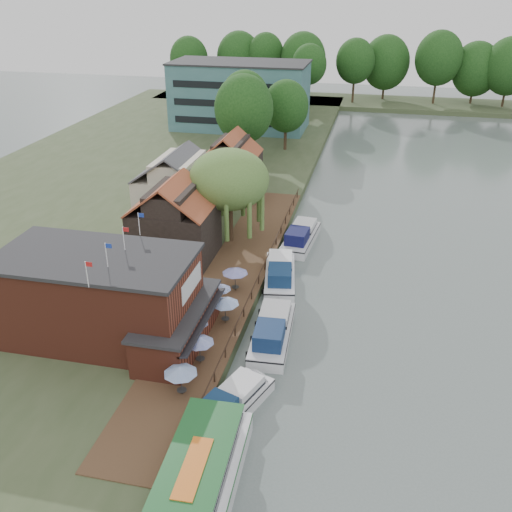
# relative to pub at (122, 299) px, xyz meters

# --- Properties ---
(ground) EXTENTS (260.00, 260.00, 0.00)m
(ground) POSITION_rel_pub_xyz_m (14.00, 1.00, -4.65)
(ground) COLOR #56635F
(ground) RESTS_ON ground
(land_bank) EXTENTS (50.00, 140.00, 1.00)m
(land_bank) POSITION_rel_pub_xyz_m (-16.00, 36.00, -4.15)
(land_bank) COLOR #384728
(land_bank) RESTS_ON ground
(quay_deck) EXTENTS (6.00, 50.00, 0.10)m
(quay_deck) POSITION_rel_pub_xyz_m (6.00, 11.00, -3.60)
(quay_deck) COLOR #47301E
(quay_deck) RESTS_ON land_bank
(quay_rail) EXTENTS (0.20, 49.00, 1.00)m
(quay_rail) POSITION_rel_pub_xyz_m (8.70, 11.50, -3.15)
(quay_rail) COLOR black
(quay_rail) RESTS_ON land_bank
(pub) EXTENTS (20.00, 11.00, 7.30)m
(pub) POSITION_rel_pub_xyz_m (0.00, 0.00, 0.00)
(pub) COLOR maroon
(pub) RESTS_ON land_bank
(hotel_block) EXTENTS (25.40, 12.40, 12.30)m
(hotel_block) POSITION_rel_pub_xyz_m (-8.00, 71.00, 2.50)
(hotel_block) COLOR #38666B
(hotel_block) RESTS_ON land_bank
(cottage_a) EXTENTS (8.60, 7.60, 8.50)m
(cottage_a) POSITION_rel_pub_xyz_m (-1.00, 15.00, 0.60)
(cottage_a) COLOR black
(cottage_a) RESTS_ON land_bank
(cottage_b) EXTENTS (9.60, 8.60, 8.50)m
(cottage_b) POSITION_rel_pub_xyz_m (-4.00, 25.00, 0.60)
(cottage_b) COLOR beige
(cottage_b) RESTS_ON land_bank
(cottage_c) EXTENTS (7.60, 7.60, 8.50)m
(cottage_c) POSITION_rel_pub_xyz_m (0.00, 34.00, 0.60)
(cottage_c) COLOR black
(cottage_c) RESTS_ON land_bank
(willow) EXTENTS (8.60, 8.60, 10.43)m
(willow) POSITION_rel_pub_xyz_m (3.50, 20.00, 1.56)
(willow) COLOR #476B2D
(willow) RESTS_ON land_bank
(umbrella_0) EXTENTS (2.41, 2.41, 2.38)m
(umbrella_0) POSITION_rel_pub_xyz_m (6.85, -5.82, -2.36)
(umbrella_0) COLOR navy
(umbrella_0) RESTS_ON quay_deck
(umbrella_1) EXTENTS (2.27, 2.27, 2.38)m
(umbrella_1) POSITION_rel_pub_xyz_m (7.01, -2.05, -2.36)
(umbrella_1) COLOR navy
(umbrella_1) RESTS_ON quay_deck
(umbrella_2) EXTENTS (2.00, 2.00, 2.38)m
(umbrella_2) POSITION_rel_pub_xyz_m (5.95, 0.37, -2.36)
(umbrella_2) COLOR navy
(umbrella_2) RESTS_ON quay_deck
(umbrella_3) EXTENTS (2.40, 2.40, 2.38)m
(umbrella_3) POSITION_rel_pub_xyz_m (7.39, 3.78, -2.36)
(umbrella_3) COLOR navy
(umbrella_3) RESTS_ON quay_deck
(umbrella_4) EXTENTS (1.97, 1.97, 2.38)m
(umbrella_4) POSITION_rel_pub_xyz_m (6.32, 6.06, -2.36)
(umbrella_4) COLOR navy
(umbrella_4) RESTS_ON quay_deck
(umbrella_5) EXTENTS (2.42, 2.42, 2.38)m
(umbrella_5) POSITION_rel_pub_xyz_m (6.85, 9.27, -2.36)
(umbrella_5) COLOR navy
(umbrella_5) RESTS_ON quay_deck
(cruiser_0) EXTENTS (5.91, 9.63, 2.19)m
(cruiser_0) POSITION_rel_pub_xyz_m (10.37, -5.86, -3.55)
(cruiser_0) COLOR silver
(cruiser_0) RESTS_ON ground
(cruiser_1) EXTENTS (3.92, 10.47, 2.51)m
(cruiser_1) POSITION_rel_pub_xyz_m (11.50, 3.58, -3.39)
(cruiser_1) COLOR silver
(cruiser_1) RESTS_ON ground
(cruiser_2) EXTENTS (4.88, 10.52, 2.46)m
(cruiser_2) POSITION_rel_pub_xyz_m (10.28, 13.80, -3.42)
(cruiser_2) COLOR white
(cruiser_2) RESTS_ON ground
(cruiser_3) EXTENTS (4.06, 10.26, 2.44)m
(cruiser_3) POSITION_rel_pub_xyz_m (10.97, 23.12, -3.43)
(cruiser_3) COLOR silver
(cruiser_3) RESTS_ON ground
(tour_boat) EXTENTS (4.92, 15.53, 3.36)m
(tour_boat) POSITION_rel_pub_xyz_m (10.47, -14.73, -2.97)
(tour_boat) COLOR silver
(tour_boat) RESTS_ON ground
(swan) EXTENTS (0.44, 0.44, 0.44)m
(swan) POSITION_rel_pub_xyz_m (9.50, -9.34, -4.43)
(swan) COLOR white
(swan) RESTS_ON ground
(bank_tree_0) EXTENTS (8.49, 8.49, 14.27)m
(bank_tree_0) POSITION_rel_pub_xyz_m (-0.79, 44.44, 3.49)
(bank_tree_0) COLOR #143811
(bank_tree_0) RESTS_ON land_bank
(bank_tree_1) EXTENTS (7.54, 7.54, 13.80)m
(bank_tree_1) POSITION_rel_pub_xyz_m (-2.25, 51.12, 3.25)
(bank_tree_1) COLOR #143811
(bank_tree_1) RESTS_ON land_bank
(bank_tree_2) EXTENTS (7.46, 7.46, 11.53)m
(bank_tree_2) POSITION_rel_pub_xyz_m (3.05, 57.87, 2.12)
(bank_tree_2) COLOR #143811
(bank_tree_2) RESTS_ON land_bank
(bank_tree_3) EXTENTS (8.49, 8.49, 11.62)m
(bank_tree_3) POSITION_rel_pub_xyz_m (-0.01, 79.45, 2.16)
(bank_tree_3) COLOR #143811
(bank_tree_3) RESTS_ON land_bank
(bank_tree_4) EXTENTS (7.20, 7.20, 14.10)m
(bank_tree_4) POSITION_rel_pub_xyz_m (2.81, 87.00, 3.40)
(bank_tree_4) COLOR #143811
(bank_tree_4) RESTS_ON land_bank
(bank_tree_5) EXTENTS (6.49, 6.49, 13.08)m
(bank_tree_5) POSITION_rel_pub_xyz_m (1.50, 95.22, 2.89)
(bank_tree_5) COLOR #143811
(bank_tree_5) RESTS_ON land_bank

